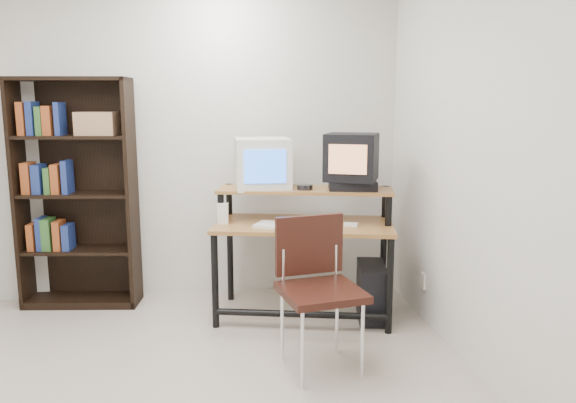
{
  "coord_description": "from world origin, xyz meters",
  "views": [
    {
      "loc": [
        0.42,
        -2.77,
        1.64
      ],
      "look_at": [
        0.94,
        1.1,
        0.95
      ],
      "focal_mm": 35.0,
      "sensor_mm": 36.0,
      "label": 1
    }
  ],
  "objects": [
    {
      "name": "back_wall",
      "position": [
        0.0,
        2.0,
        1.3
      ],
      "size": [
        4.0,
        0.01,
        2.6
      ],
      "primitive_type": "cube",
      "color": "silver",
      "rests_on": "floor"
    },
    {
      "name": "right_wall",
      "position": [
        2.0,
        0.0,
        1.3
      ],
      "size": [
        0.01,
        4.0,
        2.6
      ],
      "primitive_type": "cube",
      "color": "silver",
      "rests_on": "floor"
    },
    {
      "name": "computer_desk",
      "position": [
        1.1,
        1.37,
        0.7
      ],
      "size": [
        1.46,
        0.95,
        0.98
      ],
      "rotation": [
        0.0,
        0.0,
        -0.22
      ],
      "color": "#9B6833",
      "rests_on": "floor"
    },
    {
      "name": "crt_monitor",
      "position": [
        0.81,
        1.58,
        1.17
      ],
      "size": [
        0.42,
        0.43,
        0.39
      ],
      "rotation": [
        0.0,
        0.0,
        0.01
      ],
      "color": "silver",
      "rests_on": "computer_desk"
    },
    {
      "name": "vcr",
      "position": [
        1.48,
        1.37,
        1.01
      ],
      "size": [
        0.4,
        0.32,
        0.08
      ],
      "primitive_type": "cube",
      "rotation": [
        0.0,
        0.0,
        -0.17
      ],
      "color": "black",
      "rests_on": "computer_desk"
    },
    {
      "name": "crt_tv",
      "position": [
        1.47,
        1.4,
        1.23
      ],
      "size": [
        0.49,
        0.49,
        0.36
      ],
      "rotation": [
        0.0,
        0.0,
        -0.4
      ],
      "color": "black",
      "rests_on": "vcr"
    },
    {
      "name": "cd_spindle",
      "position": [
        1.12,
        1.41,
        0.99
      ],
      "size": [
        0.16,
        0.16,
        0.05
      ],
      "primitive_type": "cylinder",
      "rotation": [
        0.0,
        0.0,
        -0.48
      ],
      "color": "#26262B",
      "rests_on": "computer_desk"
    },
    {
      "name": "keyboard",
      "position": [
        0.95,
        1.21,
        0.74
      ],
      "size": [
        0.51,
        0.4,
        0.03
      ],
      "primitive_type": "cube",
      "rotation": [
        0.0,
        0.0,
        -0.46
      ],
      "color": "silver",
      "rests_on": "computer_desk"
    },
    {
      "name": "mousepad",
      "position": [
        1.42,
        1.17,
        0.72
      ],
      "size": [
        0.22,
        0.18,
        0.01
      ],
      "primitive_type": "cube",
      "rotation": [
        0.0,
        0.0,
        0.01
      ],
      "color": "black",
      "rests_on": "computer_desk"
    },
    {
      "name": "mouse",
      "position": [
        1.42,
        1.19,
        0.74
      ],
      "size": [
        0.11,
        0.09,
        0.03
      ],
      "primitive_type": "cube",
      "rotation": [
        0.0,
        0.0,
        -0.32
      ],
      "color": "white",
      "rests_on": "mousepad"
    },
    {
      "name": "desk_speaker",
      "position": [
        0.49,
        1.41,
        0.8
      ],
      "size": [
        0.09,
        0.08,
        0.17
      ],
      "primitive_type": "cube",
      "rotation": [
        0.0,
        0.0,
        -0.09
      ],
      "color": "silver",
      "rests_on": "computer_desk"
    },
    {
      "name": "pc_tower",
      "position": [
        1.61,
        1.22,
        0.21
      ],
      "size": [
        0.28,
        0.48,
        0.42
      ],
      "primitive_type": "cube",
      "rotation": [
        0.0,
        0.0,
        -0.18
      ],
      "color": "black",
      "rests_on": "floor"
    },
    {
      "name": "school_chair",
      "position": [
        1.04,
        0.51,
        0.58
      ],
      "size": [
        0.55,
        0.55,
        0.94
      ],
      "rotation": [
        0.0,
        0.0,
        0.19
      ],
      "color": "black",
      "rests_on": "floor"
    },
    {
      "name": "bookshelf",
      "position": [
        -0.66,
        1.86,
        0.94
      ],
      "size": [
        0.95,
        0.41,
        1.83
      ],
      "rotation": [
        0.0,
        0.0,
        -0.12
      ],
      "color": "black",
      "rests_on": "floor"
    },
    {
      "name": "wall_outlet",
      "position": [
        1.99,
        1.15,
        0.3
      ],
      "size": [
        0.02,
        0.08,
        0.12
      ],
      "primitive_type": "cube",
      "color": "beige",
      "rests_on": "right_wall"
    }
  ]
}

